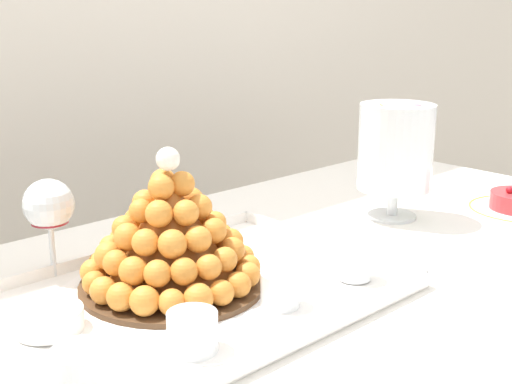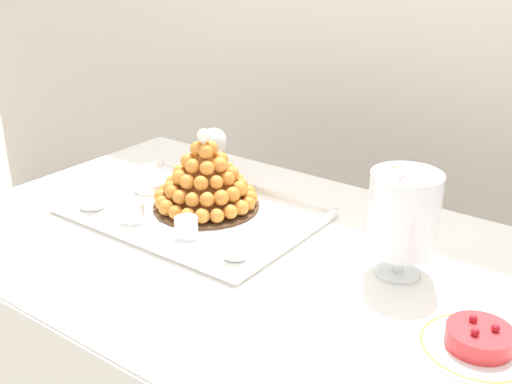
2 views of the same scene
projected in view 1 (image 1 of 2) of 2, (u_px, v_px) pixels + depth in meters
buffet_table at (326, 330)px, 1.06m from camera, size 1.48×0.88×0.80m
serving_tray at (184, 300)px, 0.90m from camera, size 0.58×0.40×0.02m
croquembouche at (171, 237)px, 0.92m from camera, size 0.26×0.26×0.20m
dessert_cup_left at (83, 375)px, 0.67m from camera, size 0.06×0.06×0.05m
dessert_cup_mid_left at (193, 333)px, 0.76m from camera, size 0.06×0.06×0.05m
dessert_cup_centre at (280, 291)px, 0.87m from camera, size 0.05×0.05×0.05m
dessert_cup_mid_right at (355, 262)px, 0.96m from camera, size 0.05×0.05×0.05m
creme_brulee_ramekin at (49, 319)px, 0.81m from camera, size 0.08×0.08×0.03m
macaron_goblet at (396, 148)px, 1.23m from camera, size 0.14×0.14×0.22m
wine_glass at (49, 208)px, 0.95m from camera, size 0.07×0.07×0.15m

